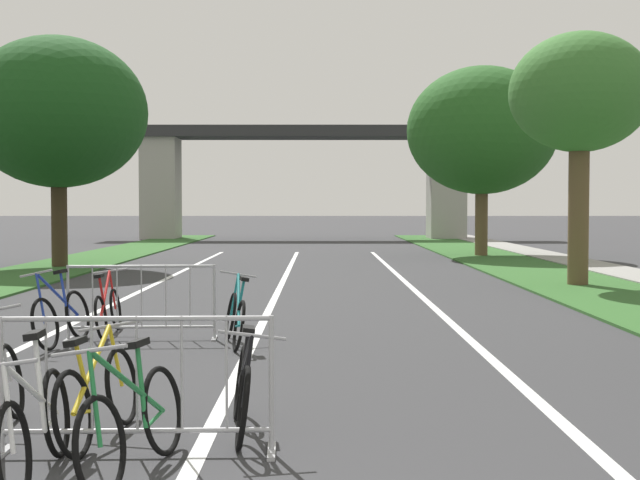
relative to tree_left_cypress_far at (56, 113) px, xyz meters
The scene contains 19 objects.
grass_verge_left 4.67m from the tree_left_cypress_far, 91.97° to the right, with size 2.92×55.29×0.05m, color #2D5B26.
grass_verge_right 14.61m from the tree_left_cypress_far, ahead, with size 2.92×55.29×0.05m, color #2D5B26.
sidewalk_path_right 16.77m from the tree_left_cypress_far, ahead, with size 1.61×55.29×0.08m, color gray.
lane_stripe_center 11.09m from the tree_left_cypress_far, 46.71° to the right, with size 0.14×31.99×0.01m, color silver.
lane_stripe_right_lane 13.18m from the tree_left_cypress_far, 36.48° to the right, with size 0.14×31.99×0.01m, color silver.
lane_stripe_left_lane 9.51m from the tree_left_cypress_far, 62.00° to the right, with size 0.14×31.99×0.01m, color silver.
overpass_bridge 23.42m from the tree_left_cypress_far, 72.83° to the left, with size 23.68×2.87×6.23m.
tree_left_cypress_far is the anchor object (origin of this frame).
tree_right_oak_mid 15.05m from the tree_left_cypress_far, 23.54° to the right, with size 3.23×3.23×5.85m.
tree_right_oak_near 14.86m from the tree_left_cypress_far, 22.48° to the left, with size 5.47×5.47×6.93m.
crowd_barrier_nearest 21.02m from the tree_left_cypress_far, 71.76° to the right, with size 2.10×0.51×1.05m.
crowd_barrier_second 15.54m from the tree_left_cypress_far, 69.12° to the right, with size 2.10×0.55×1.05m.
bicycle_yellow_1 20.57m from the tree_left_cypress_far, 72.47° to the right, with size 0.55×1.69×0.91m.
bicycle_black_2 20.74m from the tree_left_cypress_far, 69.25° to the right, with size 0.54×1.63×0.93m.
bicycle_teal_3 16.53m from the tree_left_cypress_far, 65.21° to the right, with size 0.51×1.67×0.98m.
bicycle_green_4 21.53m from the tree_left_cypress_far, 71.98° to the right, with size 0.71×1.68×1.00m.
bicycle_blue_5 15.68m from the tree_left_cypress_far, 73.22° to the right, with size 0.65×1.69×1.06m.
bicycle_red_6 14.96m from the tree_left_cypress_far, 70.63° to the right, with size 0.52×1.65×0.94m.
bicycle_white_7 21.44m from the tree_left_cypress_far, 73.74° to the right, with size 0.42×1.74×0.99m.
Camera 1 is at (0.92, -2.72, 1.88)m, focal length 48.80 mm.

